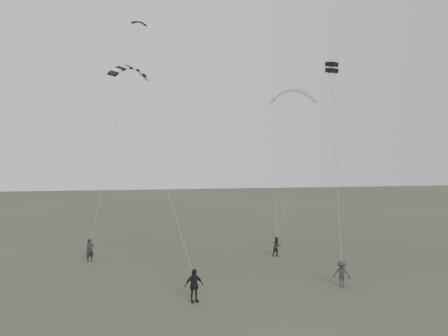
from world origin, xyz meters
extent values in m
plane|color=#35402A|center=(0.00, 0.00, 0.00)|extent=(140.00, 140.00, 0.00)
imported|color=#222228|center=(-8.54, 7.55, 0.83)|extent=(0.72, 0.67, 1.66)
imported|color=#28272D|center=(5.28, 6.75, 0.74)|extent=(0.80, 0.66, 1.49)
imported|color=black|center=(-1.94, -2.29, 0.88)|extent=(1.11, 0.69, 1.75)
imported|color=#2D2D33|center=(6.88, -1.17, 0.78)|extent=(1.16, 0.97, 1.56)
camera|label=1|loc=(-4.16, -25.05, 7.89)|focal=35.00mm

